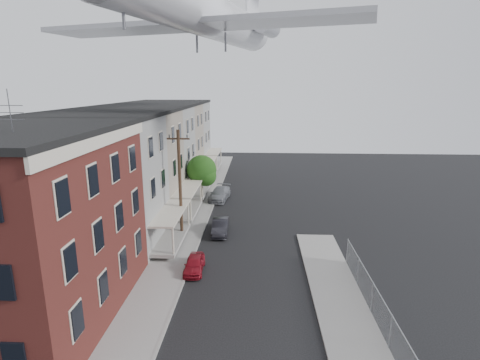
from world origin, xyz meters
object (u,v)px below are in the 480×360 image
(utility_pole, at_px, (180,184))
(street_tree, at_px, (203,172))
(car_near, at_px, (194,264))
(car_far, at_px, (220,194))
(airplane, at_px, (209,15))
(car_mid, at_px, (220,227))

(utility_pole, height_order, street_tree, utility_pole)
(street_tree, relative_size, car_near, 1.67)
(street_tree, distance_m, car_near, 15.95)
(utility_pole, xyz_separation_m, street_tree, (0.33, 9.92, -1.22))
(utility_pole, bearing_deg, car_near, -70.57)
(utility_pole, bearing_deg, car_far, 79.77)
(car_near, bearing_deg, car_far, 88.39)
(street_tree, xyz_separation_m, airplane, (1.86, -6.99, 14.31))
(street_tree, height_order, car_far, street_tree)
(street_tree, distance_m, car_far, 3.45)
(utility_pole, height_order, car_far, utility_pole)
(street_tree, bearing_deg, car_mid, -72.55)
(car_near, distance_m, car_mid, 6.96)
(utility_pole, distance_m, car_near, 7.30)
(car_near, distance_m, airplane, 19.26)
(street_tree, bearing_deg, car_far, 34.82)
(street_tree, height_order, car_mid, street_tree)
(car_near, bearing_deg, street_tree, 94.51)
(car_far, relative_size, airplane, 0.16)
(street_tree, distance_m, airplane, 16.03)
(utility_pole, distance_m, street_tree, 10.00)
(street_tree, xyz_separation_m, car_mid, (2.74, -8.72, -2.83))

